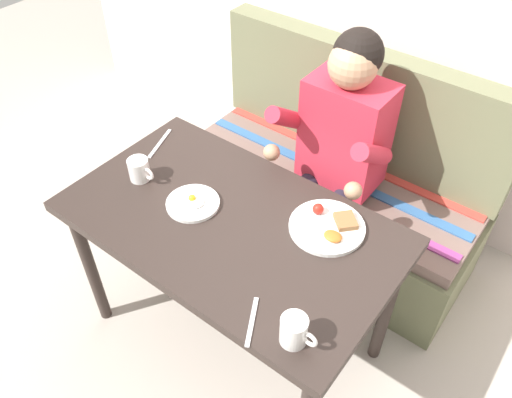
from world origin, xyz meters
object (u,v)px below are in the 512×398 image
table (231,236)px  coffee_mug_second (139,169)px  plate_breakfast (328,226)px  coffee_mug (294,330)px  fork (252,321)px  couch (332,189)px  person (336,145)px  plate_eggs (193,203)px  knife (160,143)px

table → coffee_mug_second: (-0.42, -0.04, 0.13)m
plate_breakfast → coffee_mug: bearing=-70.5°
coffee_mug → fork: bearing=-169.1°
table → plate_breakfast: plate_breakfast is taller
table → coffee_mug: coffee_mug is taller
coffee_mug_second → couch: bearing=62.6°
person → coffee_mug_second: 0.80m
plate_breakfast → coffee_mug_second: bearing=-163.3°
coffee_mug → fork: size_ratio=0.69×
plate_breakfast → fork: size_ratio=1.56×
couch → person: bearing=-66.0°
plate_eggs → coffee_mug_second: (-0.26, -0.01, 0.04)m
table → plate_eggs: plate_eggs is taller
coffee_mug → couch: bearing=113.7°
coffee_mug_second → table: bearing=5.1°
person → plate_breakfast: 0.47m
fork → table: bearing=109.9°
person → coffee_mug: bearing=-66.3°
plate_eggs → knife: 0.40m
plate_breakfast → coffee_mug_second: coffee_mug_second is taller
coffee_mug → knife: coffee_mug is taller
person → fork: bearing=-74.6°
knife → fork: bearing=-47.9°
couch → fork: (0.32, -1.05, 0.40)m
person → coffee_mug_second: bearing=-128.2°
plate_eggs → coffee_mug_second: size_ratio=1.66×
knife → couch: bearing=29.6°
plate_breakfast → coffee_mug_second: size_ratio=2.25×
plate_eggs → fork: 0.54m
couch → coffee_mug: 1.20m
table → fork: size_ratio=7.06×
fork → knife: 0.95m
plate_breakfast → fork: 0.46m
plate_eggs → fork: size_ratio=1.15×
couch → plate_breakfast: couch is taller
coffee_mug → knife: 1.05m
coffee_mug_second → fork: bearing=-18.6°
plate_eggs → fork: plate_eggs is taller
knife → person: bearing=15.9°
person → fork: (0.24, -0.87, -0.01)m
coffee_mug → plate_breakfast: bearing=109.5°
plate_eggs → knife: (-0.36, 0.19, -0.01)m
table → coffee_mug: bearing=-29.9°
person → table: bearing=-97.5°
couch → coffee_mug: couch is taller
plate_breakfast → fork: (0.02, -0.46, -0.01)m
coffee_mug_second → plate_breakfast: bearing=16.7°
person → knife: person is taller
table → plate_eggs: size_ratio=6.12×
plate_eggs → knife: size_ratio=0.98×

